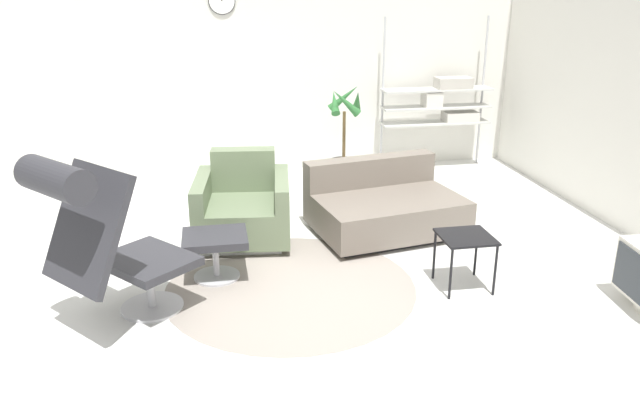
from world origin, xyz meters
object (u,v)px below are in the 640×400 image
Objects in this scene: armchair_red at (243,209)px; shelf_unit at (443,102)px; lounge_chair at (99,227)px; couch_low at (384,208)px; side_table at (466,242)px; potted_plant at (344,148)px; ottoman at (215,246)px.

armchair_red is 3.23m from shelf_unit.
couch_low is at bearing 79.29° from lounge_chair.
armchair_red is at bearing -12.88° from couch_low.
lounge_chair is 1.30× the size of armchair_red.
armchair_red is at bearing 141.56° from side_table.
side_table is (1.58, -1.26, 0.09)m from armchair_red.
potted_plant is (1.26, 1.53, 0.12)m from armchair_red.
potted_plant reaches higher than armchair_red.
shelf_unit is (1.27, 1.93, 0.60)m from couch_low.
armchair_red is (0.26, 0.77, 0.00)m from ottoman.
shelf_unit reaches higher than armchair_red.
side_table is 2.81m from potted_plant.
lounge_chair reaches higher than armchair_red.
shelf_unit reaches higher than ottoman.
side_table is at bearing 51.86° from lounge_chair.
ottoman is 0.53× the size of armchair_red.
couch_low is 1.30× the size of potted_plant.
potted_plant is (-0.32, 2.79, 0.03)m from side_table.
potted_plant is (-0.04, 1.58, 0.17)m from couch_low.
couch_low is 3.47× the size of side_table.
ottoman is 2.76m from potted_plant.
lounge_chair reaches higher than side_table.
shelf_unit is (1.30, 0.35, 0.43)m from potted_plant.
shelf_unit reaches higher than potted_plant.
ottoman is 0.27× the size of shelf_unit.
armchair_red is at bearing -129.47° from potted_plant.
couch_low is 0.80× the size of shelf_unit.
armchair_red reaches higher than couch_low.
shelf_unit is (0.98, 3.14, 0.46)m from side_table.
couch_low is at bearing 103.37° from side_table.
ottoman is 1.91m from side_table.
armchair_red is at bearing 71.10° from ottoman.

